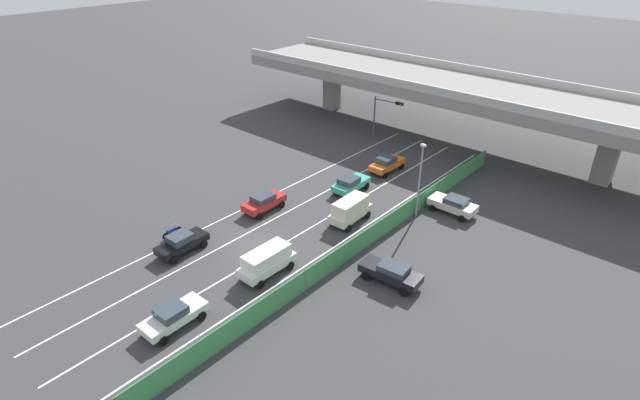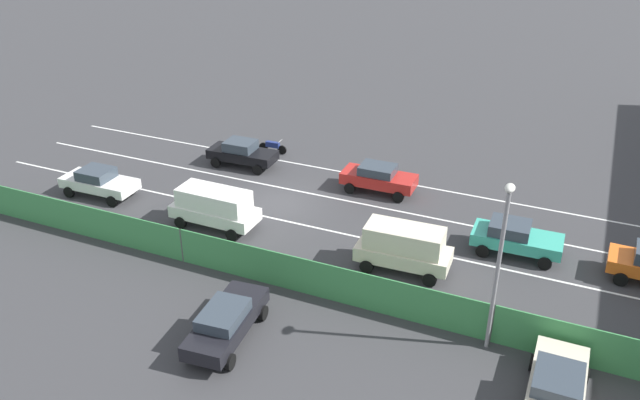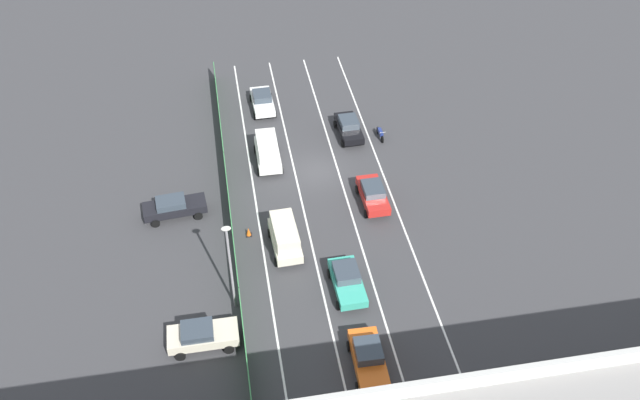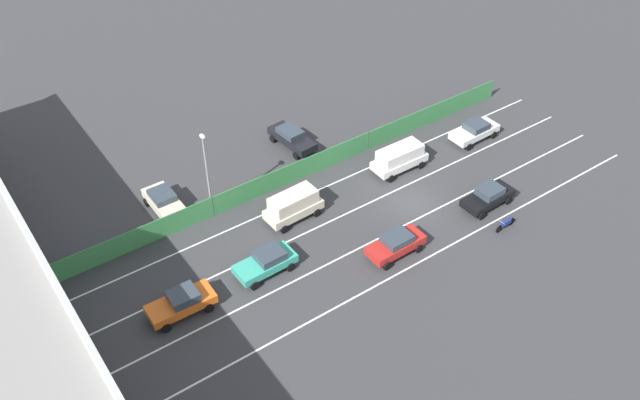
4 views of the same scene
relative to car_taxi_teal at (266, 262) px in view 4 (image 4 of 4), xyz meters
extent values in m
plane|color=#38383A|center=(-0.11, -12.81, -0.90)|extent=(300.00, 300.00, 0.00)
cube|color=silver|center=(-5.34, -7.04, -0.89)|extent=(0.14, 47.54, 0.01)
cube|color=silver|center=(-1.85, -7.04, -0.89)|extent=(0.14, 47.54, 0.01)
cube|color=silver|center=(1.64, -7.04, -0.89)|extent=(0.14, 47.54, 0.01)
cube|color=silver|center=(5.13, -7.04, -0.89)|extent=(0.14, 47.54, 0.01)
cube|color=#B2B2AD|center=(-0.11, 13.05, 6.74)|extent=(56.83, 0.30, 0.90)
cube|color=#3D8E4C|center=(7.14, -7.04, -0.01)|extent=(0.06, 43.54, 1.78)
cylinder|color=#4C514C|center=(7.14, -28.81, -0.01)|extent=(0.10, 0.10, 1.78)
cylinder|color=#4C514C|center=(7.14, -14.29, -0.01)|extent=(0.10, 0.10, 1.78)
cylinder|color=#4C514C|center=(7.14, 0.22, -0.01)|extent=(0.10, 0.10, 1.78)
cylinder|color=#4C514C|center=(7.14, 14.74, -0.01)|extent=(0.10, 0.10, 1.78)
cube|color=teal|center=(0.00, 0.10, -0.12)|extent=(1.93, 4.28, 0.59)
cube|color=#333D47|center=(0.01, -0.30, 0.45)|extent=(1.66, 1.93, 0.56)
cylinder|color=black|center=(-0.95, 1.52, -0.58)|extent=(0.24, 0.65, 0.64)
cylinder|color=black|center=(0.88, 1.56, -0.58)|extent=(0.24, 0.65, 0.64)
cylinder|color=black|center=(-0.88, -1.36, -0.58)|extent=(0.24, 0.65, 0.64)
cylinder|color=black|center=(0.95, -1.31, -0.58)|extent=(0.24, 0.65, 0.64)
cube|color=silver|center=(3.17, -22.64, -0.14)|extent=(1.90, 4.45, 0.56)
cube|color=#333D47|center=(3.17, -22.77, 0.42)|extent=(1.62, 1.84, 0.56)
cylinder|color=black|center=(2.23, -21.16, -0.58)|extent=(0.23, 0.64, 0.64)
cylinder|color=black|center=(4.03, -21.12, -0.58)|extent=(0.23, 0.64, 0.64)
cylinder|color=black|center=(2.30, -24.15, -0.58)|extent=(0.23, 0.64, 0.64)
cylinder|color=black|center=(4.10, -24.11, -0.58)|extent=(0.23, 0.64, 0.64)
cube|color=black|center=(-3.68, -17.23, -0.13)|extent=(1.84, 4.34, 0.58)
cube|color=#333D47|center=(-3.68, -17.35, 0.46)|extent=(1.56, 1.86, 0.59)
cylinder|color=black|center=(-4.58, -15.80, -0.58)|extent=(0.24, 0.65, 0.64)
cylinder|color=black|center=(-2.88, -15.74, -0.58)|extent=(0.24, 0.65, 0.64)
cylinder|color=black|center=(-4.49, -18.71, -0.58)|extent=(0.24, 0.65, 0.64)
cylinder|color=black|center=(-2.78, -18.66, -0.58)|extent=(0.24, 0.65, 0.64)
cube|color=red|center=(-3.69, -8.23, -0.09)|extent=(1.79, 4.28, 0.65)
cube|color=#333D47|center=(-3.69, -8.32, 0.48)|extent=(1.55, 2.02, 0.50)
cylinder|color=black|center=(-4.57, -6.80, -0.58)|extent=(0.23, 0.64, 0.64)
cylinder|color=black|center=(-2.85, -6.77, -0.58)|extent=(0.23, 0.64, 0.64)
cylinder|color=black|center=(-4.53, -9.69, -0.58)|extent=(0.23, 0.64, 0.64)
cylinder|color=black|center=(-2.80, -9.67, -0.58)|extent=(0.23, 0.64, 0.64)
cube|color=silver|center=(3.59, -14.69, -0.10)|extent=(1.88, 4.60, 0.64)
cube|color=silver|center=(3.59, -14.69, 0.71)|extent=(1.65, 3.77, 0.98)
cylinder|color=black|center=(2.68, -13.13, -0.58)|extent=(0.23, 0.64, 0.64)
cylinder|color=black|center=(4.52, -13.14, -0.58)|extent=(0.23, 0.64, 0.64)
cylinder|color=black|center=(2.66, -16.24, -0.58)|extent=(0.23, 0.64, 0.64)
cylinder|color=black|center=(4.50, -16.26, -0.58)|extent=(0.23, 0.64, 0.64)
cube|color=beige|center=(3.54, -4.52, -0.08)|extent=(2.00, 4.43, 0.68)
cube|color=beige|center=(3.54, -4.52, 0.79)|extent=(1.75, 3.63, 1.05)
cylinder|color=black|center=(2.57, -3.08, -0.58)|extent=(0.25, 0.65, 0.64)
cylinder|color=black|center=(4.38, -3.00, -0.58)|extent=(0.25, 0.65, 0.64)
cylinder|color=black|center=(2.69, -6.03, -0.58)|extent=(0.25, 0.65, 0.64)
cylinder|color=black|center=(4.51, -5.96, -0.58)|extent=(0.25, 0.65, 0.64)
cube|color=orange|center=(0.00, 6.35, -0.11)|extent=(1.91, 4.39, 0.61)
cube|color=#333D47|center=(-0.01, 6.13, 0.49)|extent=(1.63, 1.86, 0.60)
cylinder|color=black|center=(-0.85, 7.85, -0.58)|extent=(0.24, 0.65, 0.64)
cylinder|color=black|center=(0.94, 7.80, -0.58)|extent=(0.24, 0.65, 0.64)
cylinder|color=black|center=(-0.94, 4.90, -0.58)|extent=(0.24, 0.65, 0.64)
cylinder|color=black|center=(0.86, 4.85, -0.58)|extent=(0.24, 0.65, 0.64)
cylinder|color=black|center=(-6.32, -15.80, -0.60)|extent=(0.12, 0.60, 0.60)
cylinder|color=black|center=(-6.26, -17.14, -0.60)|extent=(0.12, 0.60, 0.60)
cube|color=navy|center=(-6.29, -16.47, -0.32)|extent=(0.32, 0.93, 0.36)
cylinder|color=#B2B2B2|center=(-6.31, -15.90, 0.02)|extent=(0.60, 0.05, 0.03)
cube|color=black|center=(11.16, -9.41, -0.10)|extent=(4.77, 2.13, 0.63)
cube|color=#333D47|center=(11.40, -9.39, 0.45)|extent=(2.25, 1.69, 0.48)
cylinder|color=black|center=(9.67, -10.40, -0.58)|extent=(0.66, 0.28, 0.64)
cylinder|color=black|center=(9.52, -8.70, -0.58)|extent=(0.66, 0.28, 0.64)
cylinder|color=black|center=(12.81, -10.12, -0.58)|extent=(0.66, 0.28, 0.64)
cylinder|color=black|center=(12.66, -8.41, -0.58)|extent=(0.66, 0.28, 0.64)
cube|color=beige|center=(9.61, 2.91, -0.09)|extent=(4.33, 1.85, 0.65)
cube|color=#333D47|center=(9.92, 2.91, 0.47)|extent=(1.96, 1.62, 0.47)
cylinder|color=black|center=(8.14, 1.98, -0.58)|extent=(0.64, 0.22, 0.64)
cylinder|color=black|center=(8.14, 3.82, -0.58)|extent=(0.64, 0.22, 0.64)
cylinder|color=black|center=(11.09, 1.99, -0.58)|extent=(0.64, 0.22, 0.64)
cylinder|color=black|center=(11.08, 3.83, -0.58)|extent=(0.64, 0.22, 0.64)
cylinder|color=#47474C|center=(-4.86, 13.18, 4.24)|extent=(3.62, 0.44, 0.12)
cube|color=black|center=(-3.42, 13.30, 4.24)|extent=(0.98, 0.36, 0.32)
sphere|color=#390706|center=(-3.71, 13.12, 4.24)|extent=(0.20, 0.20, 0.20)
sphere|color=#3B2806|center=(-3.41, 13.15, 4.24)|extent=(0.20, 0.20, 0.20)
sphere|color=green|center=(-3.11, 13.17, 4.24)|extent=(0.20, 0.20, 0.20)
cylinder|color=gray|center=(7.48, 0.16, 2.49)|extent=(0.16, 0.16, 6.77)
ellipsoid|color=silver|center=(7.48, 0.16, 6.06)|extent=(0.60, 0.36, 0.28)
cone|color=orange|center=(5.99, -6.34, -0.54)|extent=(0.36, 0.36, 0.71)
cube|color=black|center=(5.99, -6.34, -0.88)|extent=(0.47, 0.47, 0.03)
camera|label=1|loc=(26.72, -34.88, 22.11)|focal=27.84mm
camera|label=2|loc=(28.40, 2.22, 15.96)|focal=36.33mm
camera|label=3|loc=(7.04, 29.97, 33.79)|focal=38.50mm
camera|label=4|loc=(-28.98, 15.92, 33.14)|focal=38.80mm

